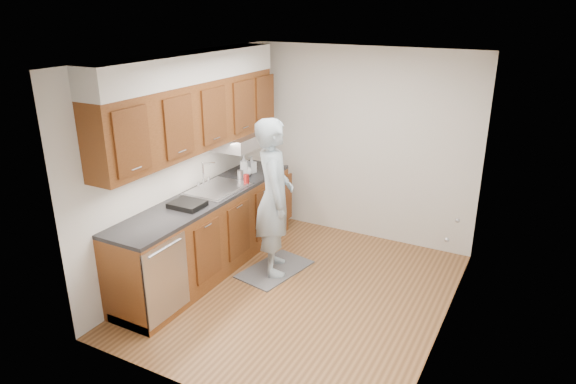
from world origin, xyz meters
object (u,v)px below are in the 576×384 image
object	(u,v)px
person	(274,187)
soda_can	(246,179)
dish_rack	(187,204)
soap_bottle_a	(244,166)
steel_can	(240,175)
soap_bottle_b	(251,164)
soap_bottle_c	(247,169)

from	to	relation	value
person	soda_can	xyz separation A→B (m)	(-0.49, 0.20, -0.05)
soda_can	dish_rack	xyz separation A→B (m)	(-0.17, -0.90, -0.03)
soda_can	soap_bottle_a	bearing A→B (deg)	127.66
steel_can	person	bearing A→B (deg)	-23.66
person	soap_bottle_b	xyz separation A→B (m)	(-0.68, 0.61, -0.00)
soap_bottle_a	soda_can	world-z (taller)	soap_bottle_a
soap_bottle_c	steel_can	size ratio (longest dim) A/B	1.27
soda_can	dish_rack	world-z (taller)	soda_can
soap_bottle_c	steel_can	distance (m)	0.21
steel_can	dish_rack	distance (m)	0.99
soap_bottle_c	soap_bottle_b	bearing A→B (deg)	96.48
soda_can	steel_can	size ratio (longest dim) A/B	0.95
soda_can	soap_bottle_b	bearing A→B (deg)	114.04
soap_bottle_c	dish_rack	size ratio (longest dim) A/B	0.48
steel_can	dish_rack	bearing A→B (deg)	-91.90
person	soda_can	distance (m)	0.53
steel_can	soap_bottle_c	bearing A→B (deg)	98.75
soap_bottle_a	soap_bottle_b	distance (m)	0.18
person	soap_bottle_c	distance (m)	0.82
soap_bottle_a	dish_rack	size ratio (longest dim) A/B	0.82
soap_bottle_c	steel_can	world-z (taller)	soap_bottle_c
soap_bottle_c	soda_can	bearing A→B (deg)	-59.09
person	soda_can	world-z (taller)	person
soap_bottle_b	soda_can	xyz separation A→B (m)	(0.19, -0.42, -0.04)
soap_bottle_c	person	bearing A→B (deg)	-35.95
person	dish_rack	xyz separation A→B (m)	(-0.66, -0.71, -0.08)
soap_bottle_a	person	bearing A→B (deg)	-32.66
person	dish_rack	distance (m)	0.98
soap_bottle_c	soda_can	size ratio (longest dim) A/B	1.34
soda_can	dish_rack	bearing A→B (deg)	-100.77
steel_can	soap_bottle_a	bearing A→B (deg)	105.65
soap_bottle_a	soap_bottle_b	bearing A→B (deg)	90.81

